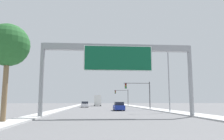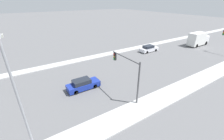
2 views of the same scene
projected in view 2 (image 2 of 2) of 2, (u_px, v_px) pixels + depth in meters
name	position (u px, v px, depth m)	size (l,w,h in m)	color
median_strip_left	(154.00, 44.00, 42.60)	(2.00, 120.00, 0.15)	#B6B6B6
car_mid_center	(83.00, 84.00, 21.32)	(1.77, 4.66, 1.54)	navy
car_far_center	(149.00, 49.00, 36.53)	(1.90, 4.76, 1.55)	silver
truck_box_primary	(198.00, 39.00, 40.78)	(2.33, 7.14, 3.59)	white
traffic_light_near_intersection	(129.00, 70.00, 18.32)	(5.41, 0.32, 5.58)	#4C4C4F
street_lamp_right	(17.00, 94.00, 10.64)	(2.73, 0.28, 9.65)	gray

